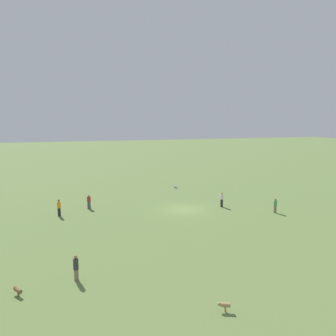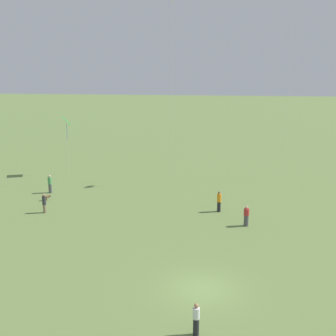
# 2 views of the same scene
# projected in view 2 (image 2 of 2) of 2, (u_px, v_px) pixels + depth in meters

# --- Properties ---
(ground_plane) EXTENTS (240.00, 240.00, 0.00)m
(ground_plane) POSITION_uv_depth(u_px,v_px,m) (202.00, 289.00, 28.20)
(ground_plane) COLOR olive
(person_0) EXTENTS (0.50, 0.50, 1.86)m
(person_0) POSITION_uv_depth(u_px,v_px,m) (50.00, 184.00, 46.79)
(person_0) COLOR #4C4C51
(person_0) RESTS_ON ground_plane
(person_1) EXTENTS (0.61, 0.61, 1.71)m
(person_1) POSITION_uv_depth(u_px,v_px,m) (246.00, 216.00, 38.06)
(person_1) COLOR #4C4C51
(person_1) RESTS_ON ground_plane
(person_2) EXTENTS (0.48, 0.48, 1.77)m
(person_2) POSITION_uv_depth(u_px,v_px,m) (196.00, 319.00, 23.48)
(person_2) COLOR #232328
(person_2) RESTS_ON ground_plane
(person_3) EXTENTS (0.48, 0.48, 1.75)m
(person_3) POSITION_uv_depth(u_px,v_px,m) (44.00, 203.00, 41.11)
(person_3) COLOR #847056
(person_3) RESTS_ON ground_plane
(person_5) EXTENTS (0.38, 0.38, 1.87)m
(person_5) POSITION_uv_depth(u_px,v_px,m) (219.00, 202.00, 41.37)
(person_5) COLOR #232328
(person_5) RESTS_ON ground_plane
(kite_0) EXTENTS (1.45, 1.21, 6.67)m
(kite_0) POSITION_uv_depth(u_px,v_px,m) (66.00, 122.00, 52.55)
(kite_0) COLOR green
(kite_0) RESTS_ON ground_plane
(kite_1) EXTENTS (1.00, 0.99, 19.81)m
(kite_1) POSITION_uv_depth(u_px,v_px,m) (173.00, 9.00, 47.56)
(kite_1) COLOR #E54C99
(kite_1) RESTS_ON ground_plane
(dog_1) EXTENTS (0.59, 0.70, 0.50)m
(dog_1) POSITION_uv_depth(u_px,v_px,m) (47.00, 197.00, 44.64)
(dog_1) COLOR brown
(dog_1) RESTS_ON ground_plane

